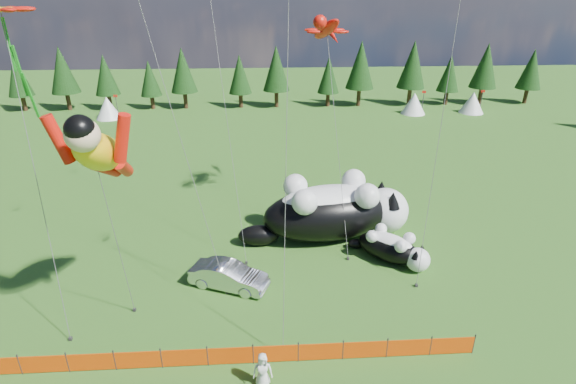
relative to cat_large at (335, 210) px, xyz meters
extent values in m
plane|color=#193C0A|center=(-6.36, -8.06, -1.99)|extent=(160.00, 160.00, 0.00)
cylinder|color=#262626|center=(-15.36, -11.06, -1.44)|extent=(0.06, 0.06, 1.10)
cylinder|color=#262626|center=(-13.36, -11.06, -1.44)|extent=(0.06, 0.06, 1.10)
cylinder|color=#262626|center=(-11.36, -11.06, -1.44)|extent=(0.06, 0.06, 1.10)
cylinder|color=#262626|center=(-9.36, -11.06, -1.44)|extent=(0.06, 0.06, 1.10)
cylinder|color=#262626|center=(-7.36, -11.06, -1.44)|extent=(0.06, 0.06, 1.10)
cylinder|color=#262626|center=(-5.36, -11.06, -1.44)|extent=(0.06, 0.06, 1.10)
cylinder|color=#262626|center=(-3.36, -11.06, -1.44)|extent=(0.06, 0.06, 1.10)
cylinder|color=#262626|center=(-1.36, -11.06, -1.44)|extent=(0.06, 0.06, 1.10)
cylinder|color=#262626|center=(0.64, -11.06, -1.44)|extent=(0.06, 0.06, 1.10)
cylinder|color=#262626|center=(2.64, -11.06, -1.44)|extent=(0.06, 0.06, 1.10)
cylinder|color=#262626|center=(4.64, -11.06, -1.44)|extent=(0.06, 0.06, 1.10)
cube|color=#E04304|center=(-14.36, -11.06, -1.49)|extent=(2.00, 0.04, 0.90)
cube|color=#E04304|center=(-12.36, -11.06, -1.49)|extent=(2.00, 0.04, 0.90)
cube|color=#E04304|center=(-10.36, -11.06, -1.49)|extent=(2.00, 0.04, 0.90)
cube|color=#E04304|center=(-8.36, -11.06, -1.49)|extent=(2.00, 0.04, 0.90)
cube|color=#E04304|center=(-6.36, -11.06, -1.49)|extent=(2.00, 0.04, 0.90)
cube|color=#E04304|center=(-4.36, -11.06, -1.49)|extent=(2.00, 0.04, 0.90)
cube|color=#E04304|center=(-2.36, -11.06, -1.49)|extent=(2.00, 0.04, 0.90)
cube|color=#E04304|center=(-0.36, -11.06, -1.49)|extent=(2.00, 0.04, 0.90)
cube|color=#E04304|center=(1.64, -11.06, -1.49)|extent=(2.00, 0.04, 0.90)
cube|color=#E04304|center=(3.64, -11.06, -1.49)|extent=(2.00, 0.04, 0.90)
ellipsoid|color=black|center=(-0.50, -0.08, -0.25)|extent=(9.21, 5.34, 3.48)
ellipsoid|color=white|center=(-0.50, -0.08, 0.62)|extent=(6.94, 3.87, 2.13)
sphere|color=white|center=(3.51, 0.54, -0.45)|extent=(3.09, 3.09, 3.09)
sphere|color=#DB557C|center=(4.81, 0.74, -0.45)|extent=(0.43, 0.43, 0.43)
ellipsoid|color=black|center=(-5.08, -0.79, -1.32)|extent=(2.88, 1.75, 1.35)
cone|color=black|center=(3.65, -0.37, 0.79)|extent=(1.08, 1.08, 1.08)
cone|color=black|center=(3.37, 1.46, 0.79)|extent=(1.08, 1.08, 1.08)
sphere|color=white|center=(1.41, 1.49, 1.39)|extent=(1.62, 1.62, 1.62)
sphere|color=white|center=(1.80, -0.99, 1.39)|extent=(1.62, 1.62, 1.62)
sphere|color=white|center=(-2.60, 0.87, 1.39)|extent=(1.62, 1.62, 1.62)
sphere|color=white|center=(-2.21, -1.61, 1.39)|extent=(1.62, 1.62, 1.62)
ellipsoid|color=black|center=(2.85, -3.07, -1.18)|extent=(4.27, 4.09, 1.62)
ellipsoid|color=white|center=(2.85, -3.07, -0.78)|extent=(3.18, 3.03, 0.99)
sphere|color=white|center=(4.26, -4.32, -1.27)|extent=(1.44, 1.44, 1.44)
sphere|color=#DB557C|center=(4.71, -4.73, -1.27)|extent=(0.20, 0.20, 0.20)
ellipsoid|color=black|center=(1.24, -1.64, -1.68)|extent=(1.36, 1.30, 0.63)
cone|color=black|center=(3.97, -4.64, -0.70)|extent=(0.50, 0.50, 0.50)
cone|color=black|center=(4.54, -4.00, -0.70)|extent=(0.50, 0.50, 0.50)
sphere|color=white|center=(3.97, -3.29, -0.42)|extent=(0.75, 0.75, 0.75)
sphere|color=white|center=(3.20, -4.16, -0.42)|extent=(0.75, 0.75, 0.75)
sphere|color=white|center=(2.56, -2.04, -0.42)|extent=(0.75, 0.75, 0.75)
sphere|color=white|center=(1.79, -2.91, -0.42)|extent=(0.75, 0.75, 0.75)
imported|color=silver|center=(-6.75, -5.29, -1.27)|extent=(4.66, 3.04, 1.45)
imported|color=silver|center=(-4.95, -12.31, -1.15)|extent=(0.83, 0.55, 1.68)
cylinder|color=#595959|center=(-11.54, -7.56, 2.60)|extent=(0.03, 0.03, 8.92)
cube|color=#262626|center=(-11.55, -7.09, -1.91)|extent=(0.15, 0.15, 0.16)
cylinder|color=#595959|center=(-0.02, 0.55, 4.53)|extent=(0.03, 0.03, 14.57)
cube|color=#262626|center=(0.40, -2.96, -1.91)|extent=(0.15, 0.15, 0.16)
cylinder|color=#595959|center=(-14.77, -7.22, 5.32)|extent=(0.03, 0.03, 14.85)
cube|color=#262626|center=(-14.06, -9.06, -1.91)|extent=(0.15, 0.15, 0.16)
cube|color=#19891B|center=(-15.48, -5.38, 9.94)|extent=(0.20, 0.20, 4.45)
cylinder|color=#595959|center=(-8.78, -4.60, 6.61)|extent=(0.03, 0.03, 17.54)
cube|color=#262626|center=(-6.85, -5.92, -1.91)|extent=(0.15, 0.15, 0.16)
cylinder|color=#595959|center=(5.11, -2.92, 9.35)|extent=(0.03, 0.03, 23.34)
cube|color=#262626|center=(3.72, -5.92, -1.91)|extent=(0.15, 0.15, 0.16)
cylinder|color=#595959|center=(-3.79, -9.13, 5.95)|extent=(0.03, 0.03, 15.91)
cube|color=#262626|center=(-4.03, -10.73, -1.91)|extent=(0.15, 0.15, 0.16)
cylinder|color=#595959|center=(-6.89, 0.15, 7.50)|extent=(0.03, 0.03, 19.87)
cube|color=#262626|center=(-5.86, -3.06, -1.91)|extent=(0.15, 0.15, 0.16)
camera|label=1|loc=(-4.75, -26.22, 13.22)|focal=28.00mm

